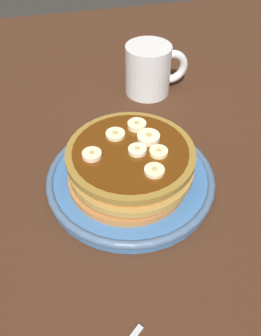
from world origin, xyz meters
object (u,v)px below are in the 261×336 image
Objects in this scene: plate at (130,179)px; banana_slice_3 at (115,135)px; banana_slice_5 at (92,153)px; coffee_mug at (150,69)px; banana_slice_2 at (148,138)px; banana_slice_4 at (137,125)px; banana_slice_6 at (159,152)px; banana_slice_1 at (154,171)px; banana_slice_0 at (137,150)px; pancake_stack at (130,165)px.

plate is 7.27cm from banana_slice_3.
banana_slice_5 is 28.90cm from coffee_mug.
banana_slice_2 reaches higher than banana_slice_3.
plate is 8.23cm from banana_slice_4.
banana_slice_6 is (9.21, -1.92, -0.04)cm from banana_slice_5.
coffee_mug is (7.79, 29.68, -2.18)cm from banana_slice_1.
banana_slice_4 is at bearing 89.49° from banana_slice_1.
banana_slice_1 is (1.22, -4.45, -0.03)cm from banana_slice_0.
banana_slice_0 is 0.95× the size of banana_slice_5.
banana_slice_5 reaches higher than banana_slice_1.
banana_slice_1 is 9.90cm from banana_slice_4.
banana_slice_1 is 6.77cm from banana_slice_2.
banana_slice_1 is (2.08, -5.00, 6.12)cm from plate.
banana_slice_0 is 0.95× the size of banana_slice_1.
pancake_stack is (-0.11, -0.28, 3.29)cm from plate.
banana_slice_4 is (0.09, 9.90, 0.13)cm from banana_slice_1.
plate is at bearing -111.79° from coffee_mug.
banana_slice_4 is at bearing 66.24° from pancake_stack.
plate is 8.82× the size of banana_slice_3.
banana_slice_4 is at bearing 18.89° from banana_slice_3.
banana_slice_5 is at bearing 145.00° from banana_slice_1.
pancake_stack is 7.26× the size of banana_slice_6.
banana_slice_6 is at bearing -76.86° from banana_slice_4.
plate is 1.35× the size of pancake_stack.
banana_slice_3 is at bearing 111.33° from plate.
banana_slice_5 is at bearing -140.79° from banana_slice_3.
coffee_mug reaches higher than banana_slice_5.
banana_slice_6 is (3.68, -1.59, 6.14)cm from plate.
coffee_mug is at bearing 75.29° from banana_slice_1.
pancake_stack reaches higher than plate.
banana_slice_1 is 9.35cm from banana_slice_3.
banana_slice_6 is at bearing -19.11° from pancake_stack.
banana_slice_0 is 0.21× the size of coffee_mug.
banana_slice_1 is at bearing -35.00° from banana_slice_5.
coffee_mug reaches higher than pancake_stack.
pancake_stack is 7.24× the size of banana_slice_0.
banana_slice_5 is 0.22× the size of coffee_mug.
pancake_stack is at bearing -113.76° from banana_slice_4.
banana_slice_2 is (1.03, 6.69, 0.14)cm from banana_slice_1.
plate is at bearing -151.51° from banana_slice_2.
banana_slice_0 is 5.61cm from banana_slice_4.
plate is 26.87cm from coffee_mug.
banana_slice_3 is 7.34cm from banana_slice_6.
banana_slice_4 is (-0.94, 3.21, -0.01)cm from banana_slice_2.
banana_slice_6 is (1.52, -6.49, -0.11)cm from banana_slice_4.
plate is 9.26× the size of banana_slice_5.
banana_slice_0 is 0.91× the size of banana_slice_4.
plate is at bearing 156.59° from banana_slice_6.
banana_slice_2 reaches higher than banana_slice_0.
banana_slice_2 is at bearing 28.49° from plate.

